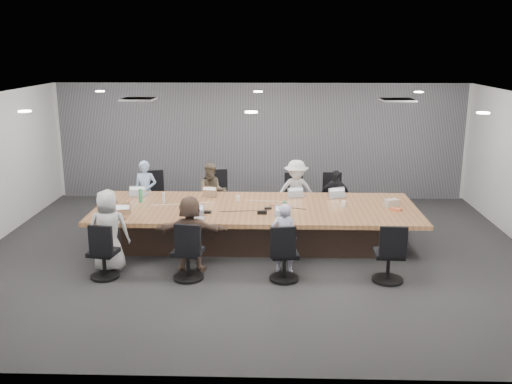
{
  "coord_description": "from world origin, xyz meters",
  "views": [
    {
      "loc": [
        0.31,
        -9.76,
        3.68
      ],
      "look_at": [
        0.0,
        0.4,
        1.05
      ],
      "focal_mm": 40.0,
      "sensor_mm": 36.0,
      "label": 1
    }
  ],
  "objects_px": {
    "chair_6": "(284,258)",
    "bottle_green_right": "(284,208)",
    "person_2": "(296,192)",
    "person_5": "(190,234)",
    "laptop_3": "(338,196)",
    "person_6": "(284,238)",
    "laptop_1": "(209,195)",
    "chair_1": "(214,199)",
    "person_1": "(212,193)",
    "chair_7": "(389,258)",
    "bottle_green_left": "(141,196)",
    "snack_packet": "(396,209)",
    "chair_4": "(104,257)",
    "conference_table": "(256,224)",
    "chair_0": "(150,199)",
    "chair_5": "(188,256)",
    "mug_brown": "(115,203)",
    "laptop_5": "(195,218)",
    "canvas_bag": "(392,203)",
    "laptop_2": "(297,196)",
    "stapler": "(262,213)",
    "laptop_6": "(284,219)",
    "chair_2": "(295,202)",
    "laptop_0": "(139,194)",
    "person_4": "(108,230)",
    "bottle_clear": "(164,198)",
    "person_3": "(335,197)",
    "person_0": "(146,192)",
    "laptop_4": "(117,218)"
  },
  "relations": [
    {
      "from": "chair_1",
      "to": "mug_brown",
      "type": "distance_m",
      "value": 2.46
    },
    {
      "from": "person_5",
      "to": "chair_1",
      "type": "bearing_deg",
      "value": -90.61
    },
    {
      "from": "chair_5",
      "to": "bottle_green_left",
      "type": "height_order",
      "value": "bottle_green_left"
    },
    {
      "from": "conference_table",
      "to": "bottle_green_right",
      "type": "bearing_deg",
      "value": -40.37
    },
    {
      "from": "snack_packet",
      "to": "bottle_green_right",
      "type": "bearing_deg",
      "value": -172.43
    },
    {
      "from": "chair_1",
      "to": "bottle_green_right",
      "type": "relative_size",
      "value": 3.7
    },
    {
      "from": "chair_4",
      "to": "bottle_clear",
      "type": "xyz_separation_m",
      "value": [
        0.63,
        1.92,
        0.48
      ]
    },
    {
      "from": "chair_7",
      "to": "person_6",
      "type": "height_order",
      "value": "person_6"
    },
    {
      "from": "chair_2",
      "to": "chair_6",
      "type": "bearing_deg",
      "value": 93.38
    },
    {
      "from": "conference_table",
      "to": "chair_4",
      "type": "distance_m",
      "value": 2.95
    },
    {
      "from": "laptop_0",
      "to": "laptop_4",
      "type": "height_order",
      "value": "same"
    },
    {
      "from": "laptop_1",
      "to": "laptop_5",
      "type": "relative_size",
      "value": 0.82
    },
    {
      "from": "person_2",
      "to": "canvas_bag",
      "type": "relative_size",
      "value": 5.4
    },
    {
      "from": "person_1",
      "to": "bottle_green_right",
      "type": "bearing_deg",
      "value": -58.46
    },
    {
      "from": "laptop_5",
      "to": "snack_packet",
      "type": "bearing_deg",
      "value": 18.54
    },
    {
      "from": "chair_1",
      "to": "person_1",
      "type": "relative_size",
      "value": 0.66
    },
    {
      "from": "person_1",
      "to": "laptop_2",
      "type": "height_order",
      "value": "person_1"
    },
    {
      "from": "laptop_1",
      "to": "person_4",
      "type": "distance_m",
      "value": 2.59
    },
    {
      "from": "chair_6",
      "to": "laptop_0",
      "type": "xyz_separation_m",
      "value": [
        -2.89,
        2.5,
        0.38
      ]
    },
    {
      "from": "chair_4",
      "to": "laptop_3",
      "type": "bearing_deg",
      "value": 42.39
    },
    {
      "from": "person_4",
      "to": "bottle_clear",
      "type": "distance_m",
      "value": 1.7
    },
    {
      "from": "stapler",
      "to": "laptop_6",
      "type": "bearing_deg",
      "value": -38.95
    },
    {
      "from": "laptop_0",
      "to": "person_6",
      "type": "distance_m",
      "value": 3.61
    },
    {
      "from": "laptop_1",
      "to": "person_5",
      "type": "bearing_deg",
      "value": 99.61
    },
    {
      "from": "chair_4",
      "to": "laptop_5",
      "type": "relative_size",
      "value": 2.08
    },
    {
      "from": "chair_7",
      "to": "canvas_bag",
      "type": "distance_m",
      "value": 1.89
    },
    {
      "from": "laptop_6",
      "to": "canvas_bag",
      "type": "xyz_separation_m",
      "value": [
        2.04,
        0.91,
        0.06
      ]
    },
    {
      "from": "person_2",
      "to": "person_5",
      "type": "xyz_separation_m",
      "value": [
        -1.85,
        -2.7,
        -0.03
      ]
    },
    {
      "from": "laptop_3",
      "to": "person_6",
      "type": "bearing_deg",
      "value": 49.06
    },
    {
      "from": "chair_7",
      "to": "bottle_green_left",
      "type": "relative_size",
      "value": 3.01
    },
    {
      "from": "laptop_2",
      "to": "person_5",
      "type": "xyz_separation_m",
      "value": [
        -1.85,
        -2.15,
        -0.1
      ]
    },
    {
      "from": "person_2",
      "to": "snack_packet",
      "type": "relative_size",
      "value": 6.93
    },
    {
      "from": "chair_1",
      "to": "bottle_clear",
      "type": "xyz_separation_m",
      "value": [
        -0.81,
        -1.48,
        0.41
      ]
    },
    {
      "from": "person_3",
      "to": "laptop_3",
      "type": "xyz_separation_m",
      "value": [
        0.0,
        -0.55,
        0.17
      ]
    },
    {
      "from": "chair_0",
      "to": "bottle_green_left",
      "type": "height_order",
      "value": "bottle_green_left"
    },
    {
      "from": "laptop_0",
      "to": "laptop_1",
      "type": "bearing_deg",
      "value": -179.18
    },
    {
      "from": "laptop_1",
      "to": "person_5",
      "type": "distance_m",
      "value": 2.15
    },
    {
      "from": "chair_1",
      "to": "bottle_clear",
      "type": "bearing_deg",
      "value": 48.38
    },
    {
      "from": "chair_6",
      "to": "bottle_green_right",
      "type": "relative_size",
      "value": 3.23
    },
    {
      "from": "laptop_2",
      "to": "bottle_green_left",
      "type": "relative_size",
      "value": 1.18
    },
    {
      "from": "chair_2",
      "to": "mug_brown",
      "type": "distance_m",
      "value": 3.89
    },
    {
      "from": "person_3",
      "to": "chair_4",
      "type": "bearing_deg",
      "value": -148.54
    },
    {
      "from": "chair_5",
      "to": "laptop_3",
      "type": "xyz_separation_m",
      "value": [
        2.66,
        2.5,
        0.36
      ]
    },
    {
      "from": "person_0",
      "to": "laptop_0",
      "type": "height_order",
      "value": "person_0"
    },
    {
      "from": "laptop_4",
      "to": "stapler",
      "type": "distance_m",
      "value": 2.55
    },
    {
      "from": "laptop_3",
      "to": "snack_packet",
      "type": "bearing_deg",
      "value": 120.9
    },
    {
      "from": "bottle_green_right",
      "to": "canvas_bag",
      "type": "xyz_separation_m",
      "value": [
        2.02,
        0.55,
        -0.05
      ]
    },
    {
      "from": "chair_6",
      "to": "stapler",
      "type": "xyz_separation_m",
      "value": [
        -0.38,
        1.21,
        0.4
      ]
    },
    {
      "from": "chair_5",
      "to": "laptop_6",
      "type": "xyz_separation_m",
      "value": [
        1.55,
        0.9,
        0.36
      ]
    },
    {
      "from": "chair_5",
      "to": "person_2",
      "type": "bearing_deg",
      "value": 69.04
    }
  ]
}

